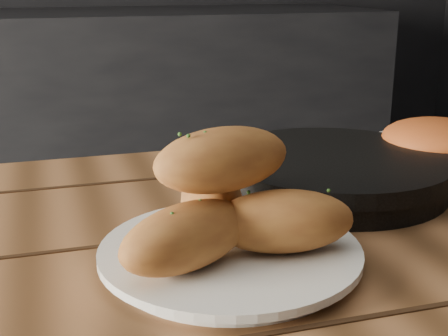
{
  "coord_description": "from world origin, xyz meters",
  "views": [
    {
      "loc": [
        0.28,
        -0.4,
        1.01
      ],
      "look_at": [
        0.44,
        0.14,
        0.84
      ],
      "focal_mm": 50.0,
      "sensor_mm": 36.0,
      "label": 1
    }
  ],
  "objects_px": {
    "plate": "(230,255)",
    "bowl": "(437,147)",
    "bread_rolls": "(226,205)",
    "skillet": "(335,171)"
  },
  "relations": [
    {
      "from": "bread_rolls",
      "to": "bowl",
      "type": "bearing_deg",
      "value": 29.23
    },
    {
      "from": "plate",
      "to": "skillet",
      "type": "distance_m",
      "value": 0.26
    },
    {
      "from": "plate",
      "to": "bowl",
      "type": "relative_size",
      "value": 1.38
    },
    {
      "from": "plate",
      "to": "skillet",
      "type": "height_order",
      "value": "skillet"
    },
    {
      "from": "bowl",
      "to": "plate",
      "type": "bearing_deg",
      "value": -150.79
    },
    {
      "from": "plate",
      "to": "bowl",
      "type": "distance_m",
      "value": 0.42
    },
    {
      "from": "bread_rolls",
      "to": "bowl",
      "type": "xyz_separation_m",
      "value": [
        0.37,
        0.21,
        -0.03
      ]
    },
    {
      "from": "bread_rolls",
      "to": "skillet",
      "type": "distance_m",
      "value": 0.27
    },
    {
      "from": "plate",
      "to": "skillet",
      "type": "bearing_deg",
      "value": 41.42
    },
    {
      "from": "skillet",
      "to": "bowl",
      "type": "distance_m",
      "value": 0.18
    }
  ]
}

